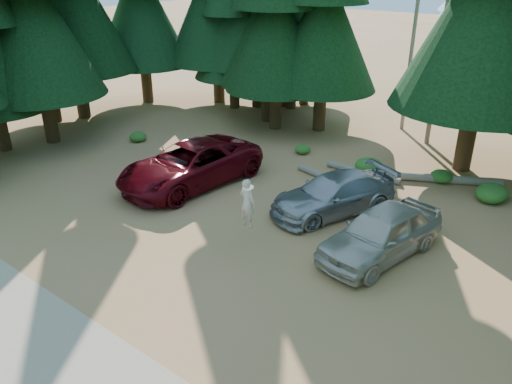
# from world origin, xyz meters

# --- Properties ---
(ground) EXTENTS (160.00, 160.00, 0.00)m
(ground) POSITION_xyz_m (0.00, 0.00, 0.00)
(ground) COLOR olive
(ground) RESTS_ON ground
(gravel_strip) EXTENTS (26.00, 3.50, 0.01)m
(gravel_strip) POSITION_xyz_m (0.00, -6.50, 0.01)
(gravel_strip) COLOR tan
(gravel_strip) RESTS_ON ground
(forest_belt_north) EXTENTS (36.00, 7.00, 22.00)m
(forest_belt_north) POSITION_xyz_m (0.00, 15.00, 0.00)
(forest_belt_north) COLOR black
(forest_belt_north) RESTS_ON ground
(forest_belt_west) EXTENTS (6.00, 22.00, 22.00)m
(forest_belt_west) POSITION_xyz_m (-15.50, 4.00, 0.00)
(forest_belt_west) COLOR black
(forest_belt_west) RESTS_ON ground
(snag_front) EXTENTS (0.24, 0.24, 12.00)m
(snag_front) POSITION_xyz_m (0.80, 14.50, 6.00)
(snag_front) COLOR #72675B
(snag_front) RESTS_ON ground
(snag_back) EXTENTS (0.20, 0.20, 10.00)m
(snag_back) POSITION_xyz_m (-1.20, 16.00, 5.00)
(snag_back) COLOR #72675B
(snag_back) RESTS_ON ground
(red_pickup) EXTENTS (3.58, 6.70, 1.79)m
(red_pickup) POSITION_xyz_m (-5.26, 3.25, 0.90)
(red_pickup) COLOR #57070F
(red_pickup) RESTS_ON ground
(silver_minivan_center) EXTENTS (3.87, 5.42, 1.46)m
(silver_minivan_center) POSITION_xyz_m (0.80, 4.68, 0.73)
(silver_minivan_center) COLOR #A6A9AE
(silver_minivan_center) RESTS_ON ground
(silver_minivan_right) EXTENTS (2.88, 5.08, 1.63)m
(silver_minivan_right) POSITION_xyz_m (3.52, 2.94, 0.82)
(silver_minivan_right) COLOR beige
(silver_minivan_right) RESTS_ON ground
(frisbee_player) EXTENTS (0.65, 0.45, 1.71)m
(frisbee_player) POSITION_xyz_m (-0.33, 0.92, 1.51)
(frisbee_player) COLOR beige
(frisbee_player) RESTS_ON ground
(log_left) EXTENTS (3.88, 1.11, 0.28)m
(log_left) POSITION_xyz_m (-0.56, 7.00, 0.14)
(log_left) COLOR #72675B
(log_left) RESTS_ON ground
(log_mid) EXTENTS (3.52, 0.31, 0.29)m
(log_mid) POSITION_xyz_m (0.11, 8.57, 0.15)
(log_mid) COLOR #72675B
(log_mid) RESTS_ON ground
(log_right) EXTENTS (5.29, 2.86, 0.37)m
(log_right) POSITION_xyz_m (2.81, 9.72, 0.18)
(log_right) COLOR #72675B
(log_right) RESTS_ON ground
(shrub_far_left) EXTENTS (0.77, 0.77, 0.43)m
(shrub_far_left) POSITION_xyz_m (-3.51, 9.27, 0.21)
(shrub_far_left) COLOR #346F21
(shrub_far_left) RESTS_ON ground
(shrub_left) EXTENTS (0.77, 0.77, 0.42)m
(shrub_left) POSITION_xyz_m (-6.39, 8.02, 0.21)
(shrub_left) COLOR #346F21
(shrub_left) RESTS_ON ground
(shrub_center_left) EXTENTS (1.23, 1.23, 0.68)m
(shrub_center_left) POSITION_xyz_m (0.17, 8.99, 0.34)
(shrub_center_left) COLOR #346F21
(shrub_center_left) RESTS_ON ground
(shrub_center_right) EXTENTS (0.97, 0.97, 0.53)m
(shrub_center_right) POSITION_xyz_m (3.12, 9.99, 0.27)
(shrub_center_right) COLOR #346F21
(shrub_center_right) RESTS_ON ground
(shrub_right) EXTENTS (1.21, 1.21, 0.67)m
(shrub_right) POSITION_xyz_m (5.32, 9.46, 0.33)
(shrub_right) COLOR #346F21
(shrub_right) RESTS_ON ground
(shrub_far_right) EXTENTS (1.13, 1.13, 0.62)m
(shrub_far_right) POSITION_xyz_m (5.30, 9.24, 0.31)
(shrub_far_right) COLOR #346F21
(shrub_far_right) RESTS_ON ground
(shrub_edge_west) EXTENTS (0.90, 0.90, 0.49)m
(shrub_edge_west) POSITION_xyz_m (-11.37, 5.50, 0.25)
(shrub_edge_west) COLOR #346F21
(shrub_edge_west) RESTS_ON ground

